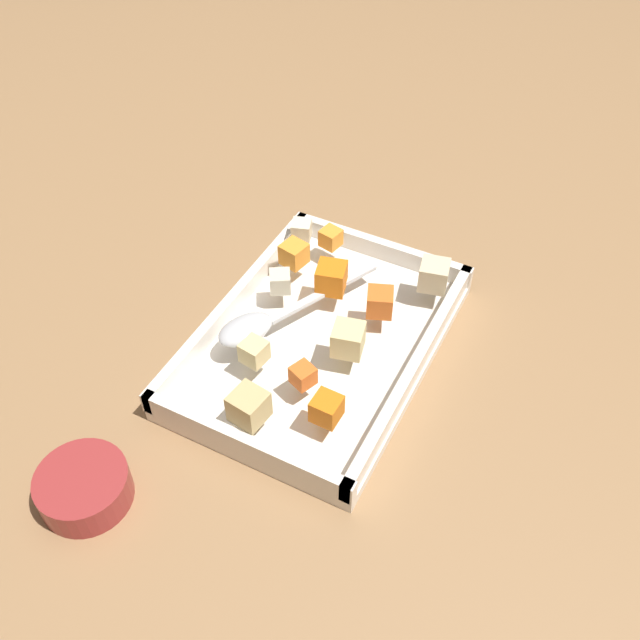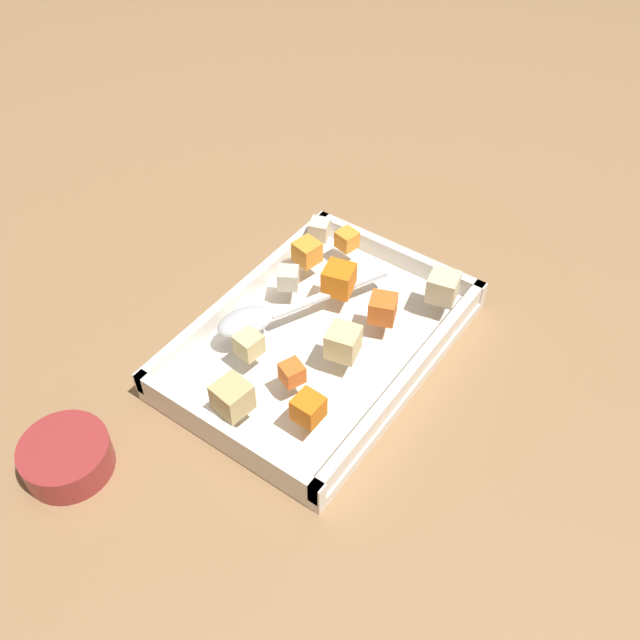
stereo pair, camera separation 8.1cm
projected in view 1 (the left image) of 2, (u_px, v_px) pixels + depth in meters
ground_plane at (319, 355)px, 0.84m from camera, size 4.00×4.00×0.00m
baking_dish at (320, 343)px, 0.84m from camera, size 0.35×0.24×0.04m
carrot_chunk_corner_sw at (331, 278)px, 0.85m from camera, size 0.04×0.04×0.03m
carrot_chunk_back_center at (331, 238)px, 0.91m from camera, size 0.03×0.03×0.02m
carrot_chunk_corner_se at (380, 302)px, 0.83m from camera, size 0.04×0.04×0.03m
carrot_chunk_far_left at (327, 409)px, 0.72m from camera, size 0.03×0.03×0.03m
carrot_chunk_heap_side at (303, 375)px, 0.75m from camera, size 0.03×0.03×0.02m
carrot_chunk_far_right at (294, 254)px, 0.89m from camera, size 0.03×0.03×0.03m
potato_chunk_rim_edge at (301, 230)px, 0.92m from camera, size 0.03×0.03×0.02m
potato_chunk_center at (434, 275)px, 0.85m from camera, size 0.04×0.04×0.03m
potato_chunk_mid_left at (254, 352)px, 0.78m from camera, size 0.03×0.03×0.03m
potato_chunk_under_handle at (249, 406)px, 0.72m from camera, size 0.04×0.04×0.03m
potato_chunk_mid_right at (348, 339)px, 0.78m from camera, size 0.04×0.04×0.03m
parsnip_chunk_near_right at (280, 281)px, 0.85m from camera, size 0.03×0.03×0.02m
serving_spoon at (256, 325)px, 0.81m from camera, size 0.21×0.12×0.02m
small_prep_bowl at (84, 487)px, 0.70m from camera, size 0.09×0.09×0.04m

